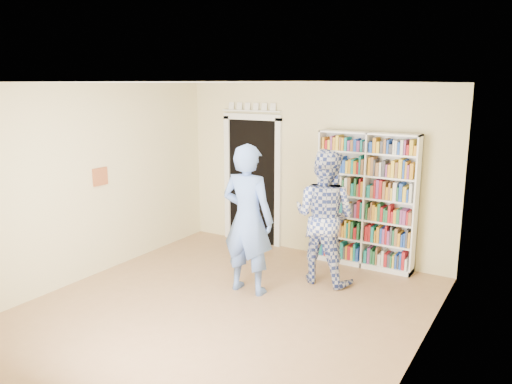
% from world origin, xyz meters
% --- Properties ---
extents(floor, '(5.00, 5.00, 0.00)m').
position_xyz_m(floor, '(0.00, 0.00, 0.00)').
color(floor, '#9A6F4A').
rests_on(floor, ground).
extents(ceiling, '(5.00, 5.00, 0.00)m').
position_xyz_m(ceiling, '(0.00, 0.00, 2.70)').
color(ceiling, white).
rests_on(ceiling, wall_back).
extents(wall_back, '(4.50, 0.00, 4.50)m').
position_xyz_m(wall_back, '(0.00, 2.50, 1.35)').
color(wall_back, beige).
rests_on(wall_back, floor).
extents(wall_left, '(0.00, 5.00, 5.00)m').
position_xyz_m(wall_left, '(-2.25, 0.00, 1.35)').
color(wall_left, beige).
rests_on(wall_left, floor).
extents(wall_right, '(0.00, 5.00, 5.00)m').
position_xyz_m(wall_right, '(2.25, 0.00, 1.35)').
color(wall_right, beige).
rests_on(wall_right, floor).
extents(bookshelf, '(1.46, 0.27, 2.01)m').
position_xyz_m(bookshelf, '(0.95, 2.34, 1.01)').
color(bookshelf, white).
rests_on(bookshelf, floor).
extents(doorway, '(1.10, 0.08, 2.43)m').
position_xyz_m(doorway, '(-1.10, 2.48, 1.18)').
color(doorway, black).
rests_on(doorway, floor).
extents(wall_art, '(0.03, 0.25, 0.25)m').
position_xyz_m(wall_art, '(-2.23, 0.20, 1.40)').
color(wall_art, brown).
rests_on(wall_art, wall_left).
extents(man_blue, '(0.73, 0.49, 1.96)m').
position_xyz_m(man_blue, '(-0.05, 0.64, 0.98)').
color(man_blue, '#5C7FCE').
rests_on(man_blue, floor).
extents(man_plaid, '(0.94, 0.75, 1.85)m').
position_xyz_m(man_plaid, '(0.66, 1.48, 0.92)').
color(man_plaid, navy).
rests_on(man_plaid, floor).
extents(paper_sheet, '(0.20, 0.03, 0.28)m').
position_xyz_m(paper_sheet, '(0.75, 1.28, 0.94)').
color(paper_sheet, white).
rests_on(paper_sheet, man_plaid).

